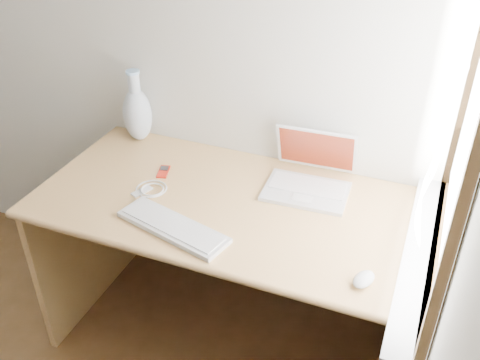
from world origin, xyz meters
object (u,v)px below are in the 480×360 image
at_px(external_keyboard, 173,227).
at_px(desk, 236,233).
at_px(laptop, 310,177).
at_px(vase, 137,113).

bearing_deg(external_keyboard, desk, 85.85).
xyz_separation_m(laptop, external_keyboard, (-0.38, -0.44, -0.04)).
xyz_separation_m(external_keyboard, vase, (-0.45, 0.54, 0.12)).
xyz_separation_m(laptop, vase, (-0.83, 0.10, 0.08)).
bearing_deg(laptop, external_keyboard, -133.22).
height_order(external_keyboard, vase, vase).
bearing_deg(laptop, desk, -159.60).
bearing_deg(vase, external_keyboard, -49.71).
bearing_deg(laptop, vase, 170.60).
distance_m(desk, vase, 0.70).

